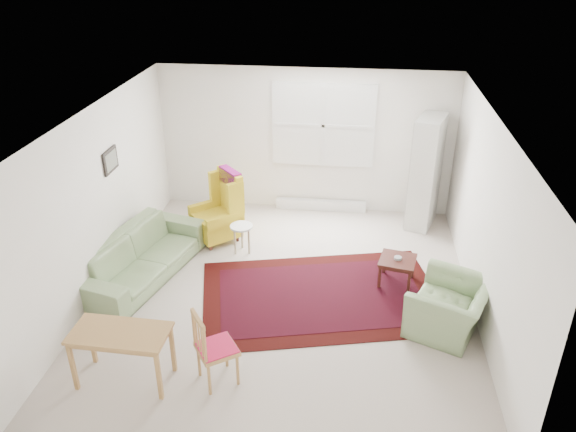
# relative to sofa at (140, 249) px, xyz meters

# --- Properties ---
(room) EXTENTS (5.04, 5.54, 2.51)m
(room) POSITION_rel_sofa_xyz_m (2.11, 0.01, 0.80)
(room) COLOR #BCADA1
(room) RESTS_ON ground
(rug) EXTENTS (3.59, 2.75, 0.03)m
(rug) POSITION_rel_sofa_xyz_m (2.59, -0.20, -0.44)
(rug) COLOR black
(rug) RESTS_ON ground
(sofa) EXTENTS (1.42, 2.40, 0.91)m
(sofa) POSITION_rel_sofa_xyz_m (0.00, 0.00, 0.00)
(sofa) COLOR gray
(sofa) RESTS_ON ground
(armchair) EXTENTS (1.20, 1.26, 0.78)m
(armchair) POSITION_rel_sofa_xyz_m (4.19, -0.70, -0.07)
(armchair) COLOR gray
(armchair) RESTS_ON ground
(wingback_chair) EXTENTS (0.96, 0.96, 1.15)m
(wingback_chair) POSITION_rel_sofa_xyz_m (0.80, 1.19, 0.12)
(wingback_chair) COLOR gold
(wingback_chair) RESTS_ON ground
(coffee_table) EXTENTS (0.57, 0.57, 0.40)m
(coffee_table) POSITION_rel_sofa_xyz_m (3.61, 0.26, -0.26)
(coffee_table) COLOR #3F1813
(coffee_table) RESTS_ON ground
(stool) EXTENTS (0.44, 0.44, 0.47)m
(stool) POSITION_rel_sofa_xyz_m (1.29, 0.85, -0.22)
(stool) COLOR white
(stool) RESTS_ON ground
(cabinet) EXTENTS (0.61, 0.83, 1.87)m
(cabinet) POSITION_rel_sofa_xyz_m (4.12, 2.15, 0.48)
(cabinet) COLOR silver
(cabinet) RESTS_ON ground
(desk) EXTENTS (1.06, 0.55, 0.66)m
(desk) POSITION_rel_sofa_xyz_m (0.55, -2.05, -0.12)
(desk) COLOR #AF8046
(desk) RESTS_ON ground
(desk_chair) EXTENTS (0.56, 0.56, 0.92)m
(desk_chair) POSITION_rel_sofa_xyz_m (1.57, -1.93, 0.01)
(desk_chair) COLOR #AF8046
(desk_chair) RESTS_ON ground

